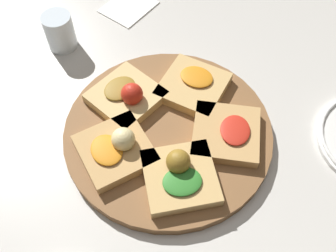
# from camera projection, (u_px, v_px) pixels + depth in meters

# --- Properties ---
(ground_plane) EXTENTS (3.00, 3.00, 0.00)m
(ground_plane) POSITION_uv_depth(u_px,v_px,m) (168.00, 135.00, 0.84)
(ground_plane) COLOR beige
(serving_board) EXTENTS (0.44, 0.44, 0.02)m
(serving_board) POSITION_uv_depth(u_px,v_px,m) (168.00, 132.00, 0.83)
(serving_board) COLOR brown
(serving_board) RESTS_ON ground_plane
(focaccia_slice_0) EXTENTS (0.14, 0.14, 0.06)m
(focaccia_slice_0) POSITION_uv_depth(u_px,v_px,m) (128.00, 94.00, 0.85)
(focaccia_slice_0) COLOR #DBB775
(focaccia_slice_0) RESTS_ON serving_board
(focaccia_slice_1) EXTENTS (0.17, 0.17, 0.06)m
(focaccia_slice_1) POSITION_uv_depth(u_px,v_px,m) (116.00, 148.00, 0.78)
(focaccia_slice_1) COLOR tan
(focaccia_slice_1) RESTS_ON serving_board
(focaccia_slice_2) EXTENTS (0.19, 0.19, 0.06)m
(focaccia_slice_2) POSITION_uv_depth(u_px,v_px,m) (180.00, 175.00, 0.74)
(focaccia_slice_2) COLOR tan
(focaccia_slice_2) RESTS_ON serving_board
(focaccia_slice_3) EXTENTS (0.18, 0.18, 0.03)m
(focaccia_slice_3) POSITION_uv_depth(u_px,v_px,m) (227.00, 133.00, 0.80)
(focaccia_slice_3) COLOR tan
(focaccia_slice_3) RESTS_ON serving_board
(focaccia_slice_4) EXTENTS (0.16, 0.16, 0.03)m
(focaccia_slice_4) POSITION_uv_depth(u_px,v_px,m) (193.00, 86.00, 0.87)
(focaccia_slice_4) COLOR tan
(focaccia_slice_4) RESTS_ON serving_board
(water_glass) EXTENTS (0.07, 0.07, 0.09)m
(water_glass) POSITION_uv_depth(u_px,v_px,m) (60.00, 32.00, 0.95)
(water_glass) COLOR silver
(water_glass) RESTS_ON ground_plane
(napkin_stack) EXTENTS (0.14, 0.12, 0.01)m
(napkin_stack) POSITION_uv_depth(u_px,v_px,m) (128.00, 6.00, 1.07)
(napkin_stack) COLOR white
(napkin_stack) RESTS_ON ground_plane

